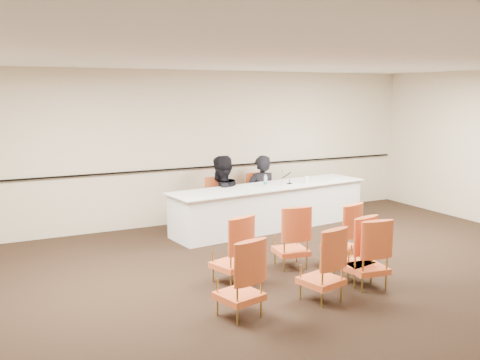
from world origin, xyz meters
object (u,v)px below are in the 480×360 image
object	(u,v)px
panelist_main	(261,198)
panelist_main_chair	(261,197)
aud_chair_front_right	(341,233)
aud_chair_back_mid	(321,263)
panelist_second	(221,204)
aud_chair_front_mid	(291,236)
aud_chair_front_left	(232,249)
panelist_second_chair	(221,202)
water_bottle	(266,180)
aud_chair_back_left	(239,277)
aud_chair_back_right	(368,252)
microphone	(290,177)
aud_chair_extra	(353,248)
drinking_glass	(283,183)
panel_table	(270,207)
coffee_cup	(306,180)

from	to	relation	value
panelist_main	panelist_main_chair	xyz separation A→B (m)	(0.00, 0.00, 0.02)
aud_chair_front_right	aud_chair_back_mid	xyz separation A→B (m)	(-1.10, -1.05, 0.00)
panelist_second	aud_chair_back_mid	bearing A→B (deg)	64.74
aud_chair_front_mid	aud_chair_front_left	bearing A→B (deg)	-160.92
panelist_second_chair	water_bottle	distance (m)	0.98
aud_chair_back_left	aud_chair_back_right	size ratio (longest dim) A/B	1.00
microphone	aud_chair_front_left	xyz separation A→B (m)	(-2.40, -2.37, -0.48)
panelist_second	aud_chair_extra	world-z (taller)	panelist_second
aud_chair_front_right	aud_chair_extra	size ratio (longest dim) A/B	1.00
aud_chair_front_right	aud_chair_back_right	world-z (taller)	same
panelist_second	drinking_glass	world-z (taller)	panelist_second
panel_table	aud_chair_back_left	world-z (taller)	aud_chair_back_left
drinking_glass	aud_chair_back_mid	xyz separation A→B (m)	(-1.48, -3.36, -0.39)
panel_table	aud_chair_front_left	xyz separation A→B (m)	(-1.98, -2.37, 0.07)
panel_table	panelist_second	world-z (taller)	panelist_second
panelist_second_chair	aud_chair_back_left	bearing A→B (deg)	-118.65
panelist_second	panelist_main_chair	bearing A→B (deg)	167.80
panelist_second	panel_table	bearing A→B (deg)	129.62
water_bottle	aud_chair_front_left	distance (m)	3.05
aud_chair_front_mid	aud_chair_extra	bearing A→B (deg)	-56.26
panelist_main	aud_chair_back_left	xyz separation A→B (m)	(-2.52, -4.03, 0.02)
drinking_glass	aud_chair_front_right	distance (m)	2.37
drinking_glass	microphone	bearing A→B (deg)	21.00
aud_chair_back_right	panelist_main	bearing A→B (deg)	89.57
water_bottle	aud_chair_back_right	distance (m)	3.36
panelist_main_chair	microphone	size ratio (longest dim) A/B	3.48
panelist_main_chair	aud_chair_back_left	distance (m)	4.76
aud_chair_front_mid	panelist_second	bearing A→B (deg)	96.95
water_bottle	panelist_second	bearing A→B (deg)	144.32
microphone	aud_chair_back_left	world-z (taller)	microphone
coffee_cup	aud_chair_extra	world-z (taller)	coffee_cup
coffee_cup	aud_chair_front_right	size ratio (longest dim) A/B	0.14
aud_chair_front_right	aud_chair_extra	distance (m)	0.79
panelist_main	aud_chair_front_left	world-z (taller)	panelist_main
aud_chair_back_mid	microphone	bearing A→B (deg)	51.16
panelist_second_chair	water_bottle	bearing A→B (deg)	-42.53
drinking_glass	aud_chair_front_left	distance (m)	3.21
microphone	aud_chair_front_left	size ratio (longest dim) A/B	0.29
aud_chair_front_left	aud_chair_back_left	size ratio (longest dim) A/B	1.00
panelist_main	aud_chair_extra	bearing A→B (deg)	81.63
water_bottle	aud_chair_front_right	size ratio (longest dim) A/B	0.23
panelist_second_chair	microphone	bearing A→B (deg)	-29.11
panelist_main_chair	panelist_second_chair	size ratio (longest dim) A/B	1.00
drinking_glass	coffee_cup	distance (m)	0.55
water_bottle	aud_chair_front_mid	world-z (taller)	water_bottle
panelist_main_chair	aud_chair_front_left	world-z (taller)	same
aud_chair_front_right	aud_chair_back_left	xyz separation A→B (m)	(-2.24, -1.03, 0.00)
aud_chair_back_left	aud_chair_back_mid	xyz separation A→B (m)	(1.14, -0.01, 0.00)
aud_chair_front_right	aud_chair_back_left	distance (m)	2.47
panelist_main	aud_chair_back_mid	size ratio (longest dim) A/B	1.85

